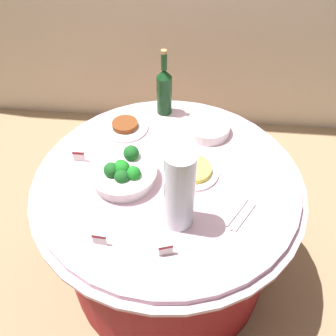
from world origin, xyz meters
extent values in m
plane|color=#9E7F5B|center=(0.00, 0.00, 0.00)|extent=(6.00, 6.00, 0.00)
cylinder|color=maroon|center=(0.00, 0.00, 0.34)|extent=(1.01, 1.01, 0.69)
cylinder|color=#E0B2C6|center=(0.00, 0.00, 0.70)|extent=(1.16, 1.16, 0.02)
cylinder|color=#E0B2C6|center=(0.00, 0.00, 0.72)|extent=(1.10, 1.10, 0.03)
cylinder|color=white|center=(-0.18, -0.04, 0.77)|extent=(0.26, 0.26, 0.05)
cylinder|color=white|center=(-0.18, -0.04, 0.80)|extent=(0.28, 0.28, 0.01)
sphere|color=#19751E|center=(-0.13, -0.07, 0.81)|extent=(0.06, 0.06, 0.06)
sphere|color=#196B1E|center=(-0.19, -0.03, 0.82)|extent=(0.05, 0.05, 0.05)
sphere|color=#19551E|center=(-0.22, -0.06, 0.82)|extent=(0.06, 0.06, 0.06)
sphere|color=#19561E|center=(-0.17, -0.09, 0.81)|extent=(0.06, 0.06, 0.06)
sphere|color=#19571E|center=(-0.16, 0.04, 0.82)|extent=(0.07, 0.07, 0.07)
sphere|color=#197A1E|center=(-0.18, -0.05, 0.82)|extent=(0.07, 0.07, 0.07)
sphere|color=#19791E|center=(-0.19, -0.04, 0.81)|extent=(0.05, 0.05, 0.05)
cylinder|color=white|center=(0.16, 0.31, 0.74)|extent=(0.21, 0.21, 0.01)
cylinder|color=white|center=(0.16, 0.31, 0.76)|extent=(0.21, 0.21, 0.01)
cylinder|color=white|center=(0.16, 0.31, 0.77)|extent=(0.21, 0.21, 0.01)
cylinder|color=white|center=(0.16, 0.31, 0.78)|extent=(0.21, 0.21, 0.01)
cylinder|color=white|center=(0.16, 0.31, 0.79)|extent=(0.21, 0.21, 0.01)
cylinder|color=#103916|center=(-0.06, 0.45, 0.84)|extent=(0.07, 0.07, 0.20)
cone|color=#103916|center=(-0.06, 0.45, 0.96)|extent=(0.07, 0.07, 0.04)
cylinder|color=#103916|center=(-0.06, 0.45, 1.02)|extent=(0.03, 0.03, 0.08)
cylinder|color=#B2844C|center=(-0.06, 0.45, 1.07)|extent=(0.03, 0.03, 0.02)
cylinder|color=silver|center=(0.06, -0.22, 0.91)|extent=(0.11, 0.11, 0.34)
sphere|color=#E5B26B|center=(0.08, -0.22, 0.78)|extent=(0.06, 0.06, 0.06)
sphere|color=#E5B26B|center=(0.05, -0.21, 0.78)|extent=(0.06, 0.06, 0.06)
sphere|color=#E5B26B|center=(0.05, -0.24, 0.78)|extent=(0.06, 0.06, 0.06)
sphere|color=#72C64C|center=(0.08, -0.21, 0.83)|extent=(0.06, 0.06, 0.06)
sphere|color=#72C64C|center=(0.04, -0.21, 0.83)|extent=(0.06, 0.06, 0.06)
sphere|color=#72C64C|center=(0.06, -0.24, 0.83)|extent=(0.06, 0.06, 0.06)
sphere|color=red|center=(0.07, -0.20, 0.89)|extent=(0.06, 0.06, 0.06)
sphere|color=red|center=(0.04, -0.23, 0.89)|extent=(0.06, 0.06, 0.06)
sphere|color=red|center=(0.07, -0.24, 0.89)|extent=(0.06, 0.06, 0.06)
sphere|color=#E5B26B|center=(0.06, -0.20, 0.94)|extent=(0.06, 0.06, 0.06)
sphere|color=#E5B26B|center=(0.05, -0.24, 0.94)|extent=(0.06, 0.06, 0.06)
sphere|color=#E5B26B|center=(0.08, -0.23, 0.94)|extent=(0.06, 0.06, 0.06)
sphere|color=#72C64C|center=(0.05, -0.21, 0.99)|extent=(0.06, 0.06, 0.06)
sphere|color=#72C64C|center=(0.06, -0.24, 0.99)|extent=(0.06, 0.06, 0.06)
sphere|color=#72C64C|center=(0.08, -0.22, 0.99)|extent=(0.06, 0.06, 0.06)
cylinder|color=silver|center=(0.28, -0.17, 0.74)|extent=(0.09, 0.14, 0.01)
cylinder|color=silver|center=(0.31, -0.19, 0.74)|extent=(0.09, 0.14, 0.01)
sphere|color=silver|center=(0.26, -0.25, 0.74)|extent=(0.01, 0.01, 0.01)
cylinder|color=white|center=(-0.23, 0.30, 0.75)|extent=(0.22, 0.22, 0.01)
cylinder|color=brown|center=(-0.23, 0.30, 0.76)|extent=(0.12, 0.12, 0.02)
cylinder|color=white|center=(0.10, 0.03, 0.75)|extent=(0.22, 0.22, 0.01)
cylinder|color=#F2D14C|center=(0.10, 0.03, 0.76)|extent=(0.16, 0.16, 0.02)
cube|color=white|center=(-0.21, -0.35, 0.77)|extent=(0.05, 0.01, 0.05)
cube|color=maroon|center=(-0.21, -0.35, 0.79)|extent=(0.05, 0.01, 0.01)
cube|color=white|center=(0.03, -0.37, 0.77)|extent=(0.05, 0.02, 0.05)
cube|color=maroon|center=(0.03, -0.37, 0.79)|extent=(0.05, 0.02, 0.01)
cube|color=white|center=(-0.39, 0.06, 0.77)|extent=(0.05, 0.01, 0.05)
cube|color=maroon|center=(-0.39, 0.06, 0.79)|extent=(0.05, 0.01, 0.01)
camera|label=1|loc=(0.10, -1.08, 1.88)|focal=39.96mm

